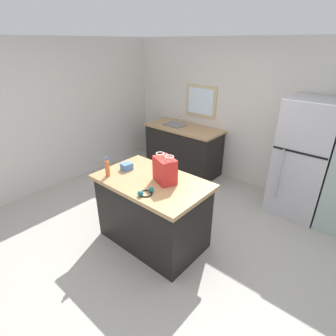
{
  "coord_description": "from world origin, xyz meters",
  "views": [
    {
      "loc": [
        1.8,
        -1.99,
        2.42
      ],
      "look_at": [
        -0.18,
        0.31,
        0.96
      ],
      "focal_mm": 28.26,
      "sensor_mm": 36.0,
      "label": 1
    }
  ],
  "objects_px": {
    "small_box": "(127,167)",
    "ear_defenders": "(146,192)",
    "bottle": "(107,168)",
    "shopping_bag": "(165,170)",
    "refrigerator": "(303,159)",
    "kitchen_island": "(153,211)"
  },
  "relations": [
    {
      "from": "small_box",
      "to": "ear_defenders",
      "type": "relative_size",
      "value": 0.67
    },
    {
      "from": "bottle",
      "to": "small_box",
      "type": "bearing_deg",
      "value": 81.9
    },
    {
      "from": "shopping_bag",
      "to": "small_box",
      "type": "xyz_separation_m",
      "value": [
        -0.6,
        -0.08,
        -0.11
      ]
    },
    {
      "from": "shopping_bag",
      "to": "ear_defenders",
      "type": "height_order",
      "value": "shopping_bag"
    },
    {
      "from": "refrigerator",
      "to": "ear_defenders",
      "type": "distance_m",
      "value": 2.44
    },
    {
      "from": "small_box",
      "to": "bottle",
      "type": "height_order",
      "value": "bottle"
    },
    {
      "from": "kitchen_island",
      "to": "small_box",
      "type": "xyz_separation_m",
      "value": [
        -0.44,
        -0.01,
        0.5
      ]
    },
    {
      "from": "refrigerator",
      "to": "shopping_bag",
      "type": "xyz_separation_m",
      "value": [
        -1.03,
        -1.88,
        0.2
      ]
    },
    {
      "from": "bottle",
      "to": "kitchen_island",
      "type": "bearing_deg",
      "value": 30.01
    },
    {
      "from": "refrigerator",
      "to": "shopping_bag",
      "type": "relative_size",
      "value": 4.96
    },
    {
      "from": "kitchen_island",
      "to": "small_box",
      "type": "relative_size",
      "value": 10.51
    },
    {
      "from": "small_box",
      "to": "kitchen_island",
      "type": "bearing_deg",
      "value": 1.03
    },
    {
      "from": "ear_defenders",
      "to": "kitchen_island",
      "type": "bearing_deg",
      "value": 122.81
    },
    {
      "from": "small_box",
      "to": "shopping_bag",
      "type": "bearing_deg",
      "value": 7.25
    },
    {
      "from": "refrigerator",
      "to": "small_box",
      "type": "height_order",
      "value": "refrigerator"
    },
    {
      "from": "kitchen_island",
      "to": "shopping_bag",
      "type": "distance_m",
      "value": 0.63
    },
    {
      "from": "refrigerator",
      "to": "small_box",
      "type": "distance_m",
      "value": 2.54
    },
    {
      "from": "bottle",
      "to": "shopping_bag",
      "type": "bearing_deg",
      "value": 28.65
    },
    {
      "from": "refrigerator",
      "to": "small_box",
      "type": "xyz_separation_m",
      "value": [
        -1.62,
        -1.96,
        0.09
      ]
    },
    {
      "from": "shopping_bag",
      "to": "bottle",
      "type": "bearing_deg",
      "value": -151.35
    },
    {
      "from": "small_box",
      "to": "ear_defenders",
      "type": "height_order",
      "value": "small_box"
    },
    {
      "from": "shopping_bag",
      "to": "kitchen_island",
      "type": "bearing_deg",
      "value": -155.93
    }
  ]
}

